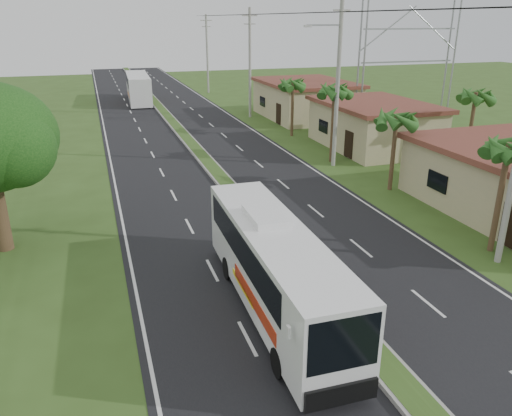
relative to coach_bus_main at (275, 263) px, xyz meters
name	(u,v)px	position (x,y,z in m)	size (l,w,h in m)	color
ground	(343,320)	(2.07, -1.36, -1.88)	(180.00, 180.00, 0.00)	#35501D
road_asphalt	(211,168)	(2.07, 18.64, -1.87)	(14.00, 160.00, 0.02)	black
median_strip	(211,167)	(2.07, 18.64, -1.78)	(1.20, 160.00, 0.18)	gray
lane_edge_left	(114,177)	(-4.63, 18.64, -1.88)	(0.12, 160.00, 0.01)	silver
lane_edge_right	(299,160)	(8.77, 18.64, -1.88)	(0.12, 160.00, 0.01)	silver
shop_mid	(374,125)	(16.07, 20.64, -0.03)	(7.60, 10.60, 3.67)	tan
shop_far	(305,99)	(16.07, 34.64, 0.04)	(8.60, 11.60, 3.82)	tan
palm_verge_a	(509,149)	(11.07, 1.64, 2.86)	(2.40, 2.40, 5.45)	#473321
palm_verge_b	(397,119)	(11.47, 10.64, 2.47)	(2.40, 2.40, 5.05)	#473321
palm_verge_c	(335,91)	(10.87, 17.64, 3.24)	(2.40, 2.40, 5.85)	#473321
palm_verge_d	(293,84)	(11.37, 26.64, 2.66)	(2.40, 2.40, 5.25)	#473321
palm_behind_shop	(476,96)	(19.57, 13.64, 3.05)	(2.40, 2.40, 5.65)	#473321
utility_pole_b	(338,76)	(10.54, 16.64, 4.37)	(3.20, 0.28, 12.00)	gray
utility_pole_c	(250,62)	(10.57, 36.64, 3.79)	(1.60, 0.28, 11.00)	gray
utility_pole_d	(207,53)	(10.57, 56.64, 3.54)	(1.60, 0.28, 10.50)	gray
billboard_lattice	(408,53)	(24.07, 28.64, 4.94)	(10.18, 1.18, 12.07)	gray
coach_bus_main	(275,263)	(0.00, 0.00, 0.00)	(2.42, 10.64, 3.43)	white
coach_bus_far	(138,86)	(0.27, 50.90, 0.04)	(3.04, 11.78, 3.40)	white
motorcyclist	(255,256)	(0.25, 2.94, -1.14)	(1.79, 1.17, 2.12)	black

